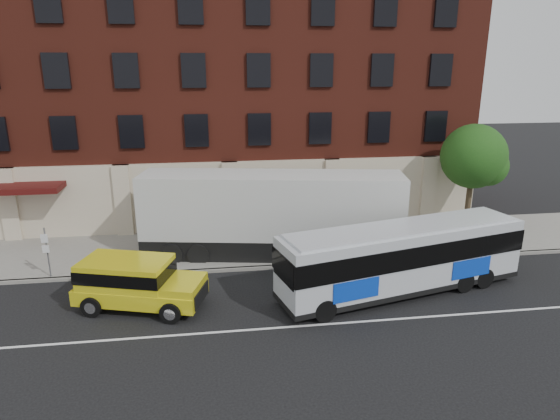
{
  "coord_description": "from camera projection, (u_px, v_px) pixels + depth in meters",
  "views": [
    {
      "loc": [
        -0.94,
        -15.51,
        9.5
      ],
      "look_at": [
        2.02,
        5.5,
        3.1
      ],
      "focal_mm": 31.16,
      "sensor_mm": 36.0,
      "label": 1
    }
  ],
  "objects": [
    {
      "name": "yellow_suv",
      "position": [
        135.0,
        280.0,
        19.48
      ],
      "size": [
        5.46,
        3.44,
        2.03
      ],
      "color": "gold",
      "rests_on": "ground"
    },
    {
      "name": "lane_line",
      "position": [
        245.0,
        330.0,
        18.04
      ],
      "size": [
        60.0,
        0.12,
        0.01
      ],
      "primitive_type": "cube",
      "color": "silver",
      "rests_on": "ground"
    },
    {
      "name": "ground",
      "position": [
        246.0,
        338.0,
        17.57
      ],
      "size": [
        120.0,
        120.0,
        0.0
      ],
      "primitive_type": "plane",
      "color": "black",
      "rests_on": "ground"
    },
    {
      "name": "building",
      "position": [
        224.0,
        95.0,
        31.42
      ],
      "size": [
        30.0,
        12.1,
        15.0
      ],
      "color": "#5D2016",
      "rests_on": "sidewalk"
    },
    {
      "name": "kerb",
      "position": [
        237.0,
        269.0,
        23.24
      ],
      "size": [
        60.0,
        0.25,
        0.15
      ],
      "primitive_type": "cube",
      "color": "gray",
      "rests_on": "ground"
    },
    {
      "name": "city_bus",
      "position": [
        403.0,
        256.0,
        20.63
      ],
      "size": [
        11.24,
        4.93,
        3.01
      ],
      "color": "#B5BAC1",
      "rests_on": "ground"
    },
    {
      "name": "street_tree",
      "position": [
        474.0,
        159.0,
        27.1
      ],
      "size": [
        3.6,
        3.6,
        6.2
      ],
      "color": "#3A2C1D",
      "rests_on": "sidewalk"
    },
    {
      "name": "shipping_container",
      "position": [
        272.0,
        216.0,
        24.41
      ],
      "size": [
        13.21,
        4.84,
        4.32
      ],
      "color": "black",
      "rests_on": "ground"
    },
    {
      "name": "sidewalk",
      "position": [
        234.0,
        247.0,
        26.08
      ],
      "size": [
        60.0,
        6.0,
        0.15
      ],
      "primitive_type": "cube",
      "color": "gray",
      "rests_on": "ground"
    },
    {
      "name": "sign_pole",
      "position": [
        47.0,
        250.0,
        21.84
      ],
      "size": [
        0.3,
        0.2,
        2.5
      ],
      "color": "gray",
      "rests_on": "ground"
    }
  ]
}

